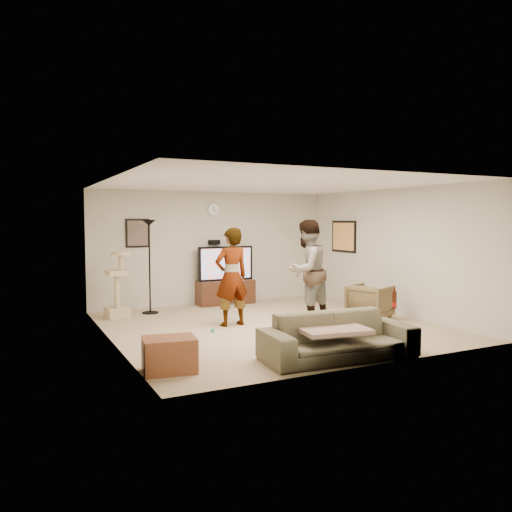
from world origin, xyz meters
name	(u,v)px	position (x,y,z in m)	size (l,w,h in m)	color
floor	(271,326)	(0.00, 0.00, -0.01)	(5.50, 5.50, 0.02)	tan
ceiling	(271,183)	(0.00, 0.00, 2.51)	(5.50, 5.50, 0.02)	white
wall_back	(213,248)	(0.00, 2.75, 1.25)	(5.50, 0.04, 2.50)	beige
wall_front	(372,269)	(0.00, -2.75, 1.25)	(5.50, 0.04, 2.50)	beige
wall_left	(111,261)	(-2.75, 0.00, 1.25)	(0.04, 5.50, 2.50)	beige
wall_right	(392,251)	(2.75, 0.00, 1.25)	(0.04, 5.50, 2.50)	beige
wall_clock	(214,210)	(0.00, 2.72, 2.10)	(0.26, 0.26, 0.04)	white
wall_speaker	(214,242)	(0.00, 2.69, 1.38)	(0.25, 0.10, 0.10)	black
picture_back	(138,233)	(-1.70, 2.73, 1.60)	(0.42, 0.03, 0.52)	brown
picture_right	(344,236)	(2.73, 1.60, 1.50)	(0.03, 0.78, 0.62)	#FBA256
tv_stand	(226,292)	(0.19, 2.50, 0.27)	(1.28, 0.45, 0.53)	#381D11
console_box	(234,305)	(0.22, 2.11, 0.04)	(0.40, 0.30, 0.07)	#B8B7C4
tv	(226,263)	(0.19, 2.50, 0.91)	(1.28, 0.08, 0.76)	black
tv_screen	(226,264)	(0.19, 2.46, 0.91)	(1.18, 0.01, 0.67)	#2F95E3
floor_lamp	(150,267)	(-1.61, 2.14, 0.94)	(0.32, 0.32, 1.88)	black
cat_tree	(117,285)	(-2.29, 1.96, 0.64)	(0.41, 0.41, 1.28)	#C7B38B
person_left	(232,277)	(-0.61, 0.33, 0.87)	(0.64, 0.42, 1.74)	#A4A4AB
person_right	(307,271)	(0.78, 0.05, 0.94)	(0.91, 0.71, 1.88)	#49669D
sofa	(338,336)	(-0.19, -2.30, 0.31)	(2.10, 0.82, 0.61)	brown
throw_blanket	(332,329)	(-0.29, -2.30, 0.41)	(0.90, 0.70, 0.06)	tan
beer_bottle	(394,300)	(0.78, -2.30, 0.74)	(0.06, 0.06, 0.25)	#381206
armchair	(370,302)	(1.97, -0.31, 0.33)	(0.70, 0.72, 0.66)	brown
side_table	(169,355)	(-2.40, -1.85, 0.21)	(0.64, 0.48, 0.43)	brown
toy_ball	(213,330)	(-1.12, -0.04, 0.03)	(0.06, 0.06, 0.06)	#12A483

